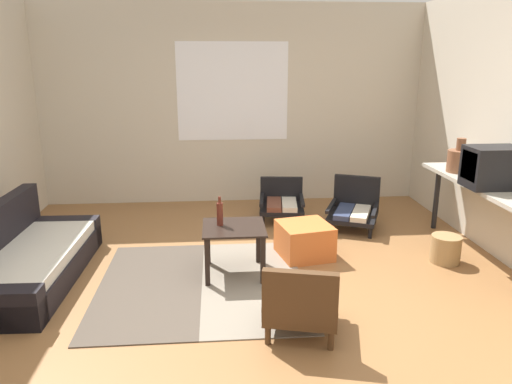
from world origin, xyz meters
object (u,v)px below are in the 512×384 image
object	(u,v)px
armchair_corner	(354,207)
console_shelf	(477,190)
coffee_table	(234,237)
glass_bottle	(220,213)
couch	(25,259)
ottoman_orange	(304,240)
crt_television	(493,167)
clay_vase	(459,160)
armchair_by_window	(282,201)
armchair_striped_foreground	(301,303)
wicker_basket	(446,249)

from	to	relation	value
armchair_corner	console_shelf	bearing A→B (deg)	-46.39
coffee_table	glass_bottle	distance (m)	0.25
couch	ottoman_orange	xyz separation A→B (m)	(2.64, 0.35, -0.04)
crt_television	clay_vase	world-z (taller)	crt_television
coffee_table	clay_vase	size ratio (longest dim) A/B	1.58
ottoman_orange	crt_television	bearing A→B (deg)	-11.83
ottoman_orange	glass_bottle	distance (m)	1.01
armchair_by_window	ottoman_orange	world-z (taller)	armchair_by_window
couch	clay_vase	distance (m)	4.46
armchair_by_window	armchair_corner	bearing A→B (deg)	-22.51
ottoman_orange	armchair_striped_foreground	bearing A→B (deg)	-101.30
console_shelf	clay_vase	distance (m)	0.47
couch	crt_television	world-z (taller)	crt_television
armchair_corner	clay_vase	xyz separation A→B (m)	(0.95, -0.58, 0.68)
couch	armchair_corner	xyz separation A→B (m)	(3.41, 1.22, 0.03)
armchair_by_window	glass_bottle	size ratio (longest dim) A/B	2.31
couch	armchair_striped_foreground	xyz separation A→B (m)	(2.35, -1.11, 0.05)
crt_television	wicker_basket	xyz separation A→B (m)	(-0.33, 0.09, -0.85)
armchair_corner	wicker_basket	xyz separation A→B (m)	(0.62, -1.13, -0.10)
ottoman_orange	console_shelf	distance (m)	1.80
glass_bottle	clay_vase	bearing A→B (deg)	13.13
crt_television	clay_vase	distance (m)	0.65
coffee_table	armchair_corner	xyz separation A→B (m)	(1.50, 1.23, -0.13)
armchair_striped_foreground	glass_bottle	size ratio (longest dim) A/B	2.37
couch	coffee_table	world-z (taller)	couch
armchair_corner	clay_vase	bearing A→B (deg)	-31.52
armchair_striped_foreground	clay_vase	size ratio (longest dim) A/B	1.78
ottoman_orange	glass_bottle	size ratio (longest dim) A/B	1.81
couch	glass_bottle	size ratio (longest dim) A/B	6.72
couch	armchair_by_window	xyz separation A→B (m)	(2.57, 1.57, 0.02)
couch	ottoman_orange	distance (m)	2.67
couch	clay_vase	xyz separation A→B (m)	(4.36, 0.64, 0.72)
console_shelf	glass_bottle	bearing A→B (deg)	-175.86
glass_bottle	ottoman_orange	bearing A→B (deg)	20.06
armchair_corner	crt_television	world-z (taller)	crt_television
couch	armchair_by_window	world-z (taller)	couch
crt_television	wicker_basket	bearing A→B (deg)	164.10
armchair_corner	clay_vase	distance (m)	1.31
couch	armchair_striped_foreground	bearing A→B (deg)	-25.35
coffee_table	armchair_by_window	bearing A→B (deg)	67.24
armchair_corner	console_shelf	xyz separation A→B (m)	(0.95, -1.00, 0.47)
couch	crt_television	distance (m)	4.42
couch	armchair_by_window	distance (m)	3.01
armchair_by_window	wicker_basket	world-z (taller)	armchair_by_window
coffee_table	ottoman_orange	bearing A→B (deg)	26.43
ottoman_orange	armchair_by_window	bearing A→B (deg)	93.43
console_shelf	wicker_basket	world-z (taller)	console_shelf
armchair_corner	clay_vase	size ratio (longest dim) A/B	2.20
console_shelf	glass_bottle	distance (m)	2.59
ottoman_orange	crt_television	xyz separation A→B (m)	(1.71, -0.36, 0.82)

